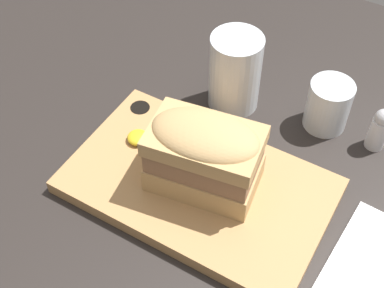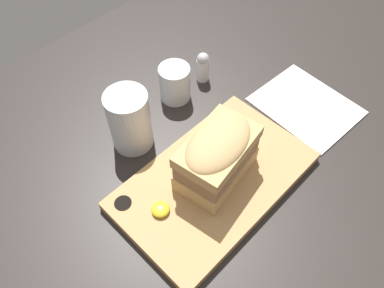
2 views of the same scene
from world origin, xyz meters
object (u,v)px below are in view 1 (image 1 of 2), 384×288
object	(u,v)px
wine_glass	(328,107)
salt_shaker	(380,129)
serving_board	(198,185)
water_glass	(235,76)
sandwich	(205,153)

from	to	relation	value
wine_glass	salt_shaker	world-z (taller)	wine_glass
serving_board	salt_shaker	xyz separation A→B (cm)	(18.10, 19.91, 2.51)
water_glass	wine_glass	size ratio (longest dim) A/B	1.59
sandwich	salt_shaker	distance (cm)	26.53
serving_board	sandwich	distance (cm)	6.87
sandwich	salt_shaker	world-z (taller)	sandwich
sandwich	water_glass	distance (cm)	17.92
water_glass	serving_board	bearing A→B (deg)	-77.89
water_glass	salt_shaker	distance (cm)	22.05
wine_glass	salt_shaker	distance (cm)	7.90
water_glass	wine_glass	world-z (taller)	water_glass
sandwich	salt_shaker	size ratio (longest dim) A/B	2.16
serving_board	water_glass	bearing A→B (deg)	102.11
water_glass	wine_glass	xyz separation A→B (cm)	(13.97, 2.85, -1.90)
sandwich	salt_shaker	bearing A→B (deg)	48.39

